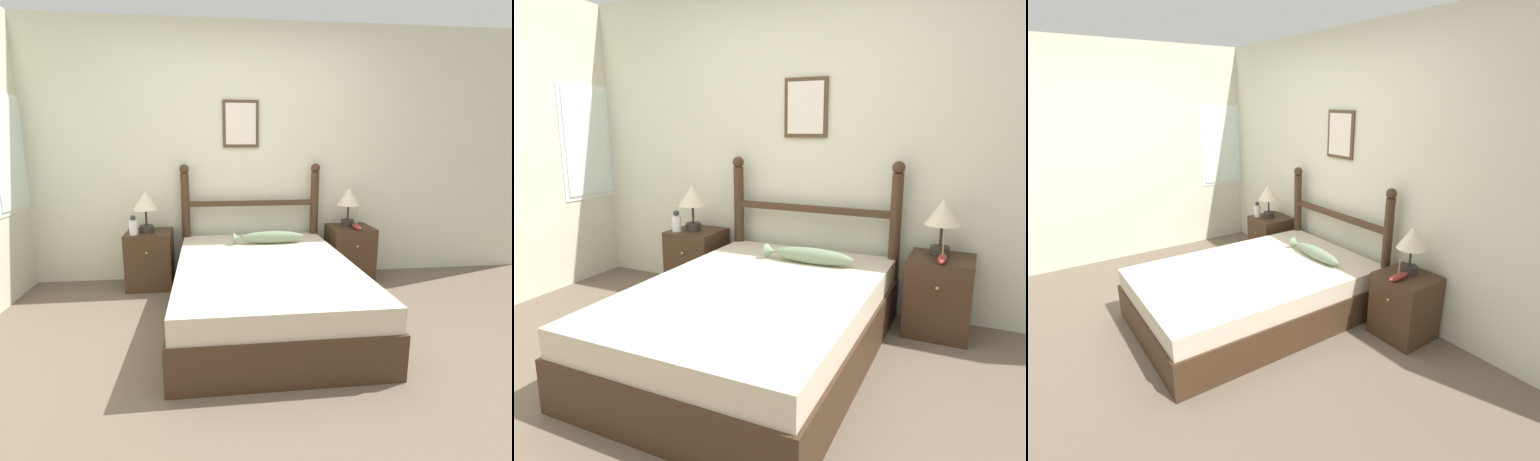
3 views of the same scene
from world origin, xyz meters
The scene contains 12 objects.
ground_plane centered at (0.00, 0.00, 0.00)m, with size 16.00×16.00×0.00m, color brown.
wall_back centered at (0.00, 1.73, 1.28)m, with size 6.40×0.08×2.55m.
wall_left centered at (-2.13, 0.03, 1.28)m, with size 0.08×6.40×2.55m.
bed centered at (0.08, 0.62, 0.23)m, with size 1.41×2.06×0.46m.
headboard centered at (0.08, 1.60, 0.65)m, with size 1.42×0.10×1.19m.
nightstand_left centered at (-0.93, 1.46, 0.28)m, with size 0.43×0.43×0.55m.
nightstand_right centered at (1.09, 1.46, 0.28)m, with size 0.43×0.43×0.55m.
table_lamp_left centered at (-0.95, 1.44, 0.83)m, with size 0.24×0.24×0.40m.
table_lamp_right centered at (1.07, 1.50, 0.83)m, with size 0.24×0.24×0.40m.
bottle centered at (-1.06, 1.35, 0.63)m, with size 0.08×0.08×0.19m.
model_boat centered at (1.10, 1.33, 0.58)m, with size 0.06×0.22×0.23m.
fish_pillow centered at (0.20, 1.21, 0.52)m, with size 0.67×0.11×0.12m.
Camera 3 is at (2.93, -1.05, 1.92)m, focal length 28.00 mm.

